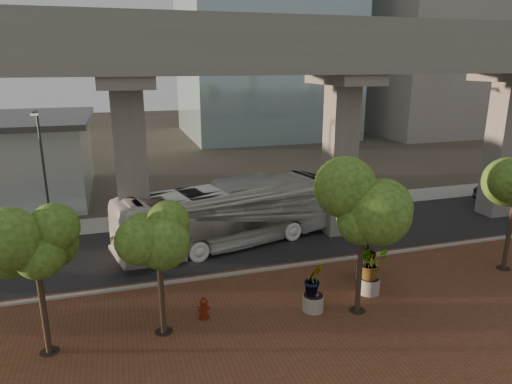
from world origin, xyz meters
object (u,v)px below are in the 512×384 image
object	(u,v)px
parked_car	(496,190)
fire_hydrant	(204,308)
transit_bus	(230,215)
planter_front	(371,264)

from	to	relation	value
parked_car	fire_hydrant	xyz separation A→B (m)	(-24.76, -10.45, -0.17)
transit_bus	planter_front	xyz separation A→B (m)	(4.68, -7.54, -0.34)
transit_bus	fire_hydrant	size ratio (longest dim) A/B	13.73
fire_hydrant	planter_front	distance (m)	7.67
fire_hydrant	planter_front	bearing A→B (deg)	-0.53
transit_bus	parked_car	bearing A→B (deg)	-95.39
fire_hydrant	planter_front	xyz separation A→B (m)	(7.61, -0.07, 0.96)
fire_hydrant	planter_front	world-z (taller)	planter_front
transit_bus	fire_hydrant	distance (m)	8.13
planter_front	parked_car	bearing A→B (deg)	31.53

